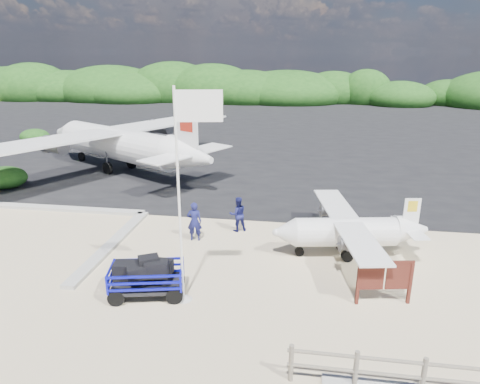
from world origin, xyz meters
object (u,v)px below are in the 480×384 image
Objects in this scene: flagpole at (184,299)px; crew_a at (194,221)px; signboard at (382,303)px; baggage_cart at (148,295)px; aircraft_small at (183,129)px; crew_b at (238,214)px.

flagpole reaches higher than crew_a.
flagpole is 6.28m from signboard.
baggage_cart is 0.41× the size of aircraft_small.
signboard is at bearing 143.49° from crew_a.
baggage_cart is 4.54m from crew_a.
signboard is (7.44, 0.67, 0.00)m from baggage_cart.
aircraft_small reaches higher than signboard.
signboard is at bearing 113.13° from crew_b.
crew_b is (2.05, 5.69, 0.78)m from baggage_cart.
aircraft_small reaches higher than baggage_cart.
crew_b is at bearing 81.50° from flagpole.
crew_a reaches higher than baggage_cart.
crew_b is (0.86, 5.72, 0.78)m from flagpole.
flagpole is 5.84m from crew_b.
aircraft_small is (-8.03, 26.37, -0.84)m from crew_a.
flagpole is 1.08× the size of aircraft_small.
crew_b is (-5.38, 5.02, 0.78)m from signboard.
signboard is 1.17× the size of crew_b.
crew_b is 0.25× the size of aircraft_small.
baggage_cart is at bearing 46.26° from crew_b.
crew_a is at bearing 72.26° from baggage_cart.
baggage_cart is 1.50× the size of crew_a.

